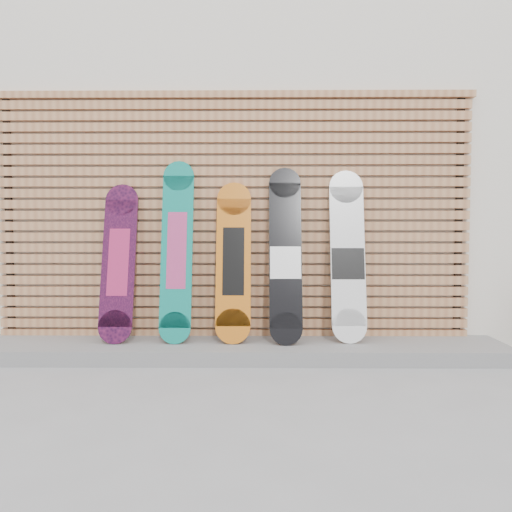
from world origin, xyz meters
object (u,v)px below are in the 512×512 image
object	(u,v)px
snowboard_3	(285,255)
snowboard_4	(348,256)
snowboard_0	(119,262)
snowboard_1	(177,250)
snowboard_2	(233,261)

from	to	relation	value
snowboard_3	snowboard_4	bearing A→B (deg)	4.06
snowboard_0	snowboard_3	size ratio (longest dim) A/B	0.90
snowboard_0	snowboard_4	bearing A→B (deg)	0.50
snowboard_0	snowboard_4	distance (m)	1.97
snowboard_1	snowboard_4	size ratio (longest dim) A/B	1.06
snowboard_1	snowboard_2	bearing A→B (deg)	0.02
snowboard_1	snowboard_4	world-z (taller)	snowboard_1
snowboard_3	snowboard_2	bearing A→B (deg)	176.77
snowboard_2	snowboard_3	world-z (taller)	snowboard_3
snowboard_2	snowboard_3	size ratio (longest dim) A/B	0.91
snowboard_2	snowboard_4	world-z (taller)	snowboard_4
snowboard_0	snowboard_2	bearing A→B (deg)	0.24
snowboard_0	snowboard_4	world-z (taller)	snowboard_4
snowboard_0	snowboard_4	xyz separation A→B (m)	(1.97, 0.02, 0.05)
snowboard_0	snowboard_1	world-z (taller)	snowboard_1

